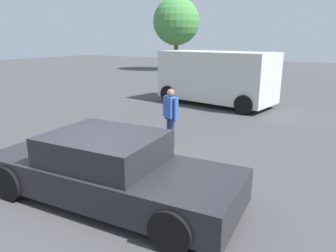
{
  "coord_description": "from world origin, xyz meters",
  "views": [
    {
      "loc": [
        3.47,
        -3.76,
        2.79
      ],
      "look_at": [
        -0.03,
        2.13,
        0.9
      ],
      "focal_mm": 33.57,
      "sensor_mm": 36.0,
      "label": 1
    }
  ],
  "objects": [
    {
      "name": "sedan_foreground",
      "position": [
        -0.05,
        0.12,
        0.56
      ],
      "size": [
        4.72,
        2.09,
        1.22
      ],
      "rotation": [
        0.0,
        0.0,
        0.07
      ],
      "color": "#232328",
      "rests_on": "ground_plane"
    },
    {
      "name": "van_white",
      "position": [
        -1.76,
        9.14,
        1.24
      ],
      "size": [
        5.28,
        2.93,
        2.29
      ],
      "rotation": [
        0.0,
        0.0,
        -0.17
      ],
      "color": "silver",
      "rests_on": "ground_plane"
    },
    {
      "name": "pedestrian",
      "position": [
        -0.65,
        3.3,
        0.91
      ],
      "size": [
        0.51,
        0.4,
        1.54
      ],
      "rotation": [
        0.0,
        0.0,
        1.06
      ],
      "color": "navy",
      "rests_on": "ground_plane"
    },
    {
      "name": "tree_back_left",
      "position": [
        -11.14,
        22.26,
        4.35
      ],
      "size": [
        4.21,
        4.21,
        6.47
      ],
      "color": "brown",
      "rests_on": "ground_plane"
    },
    {
      "name": "ground_plane",
      "position": [
        0.0,
        0.0,
        0.0
      ],
      "size": [
        80.0,
        80.0,
        0.0
      ],
      "primitive_type": "plane",
      "color": "#424244"
    }
  ]
}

